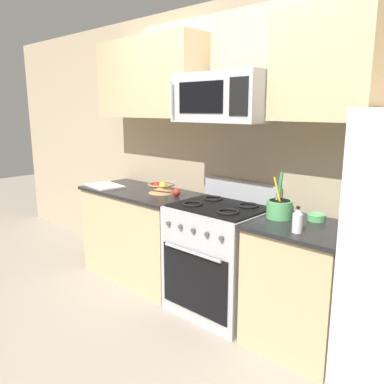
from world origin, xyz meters
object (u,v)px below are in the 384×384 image
Objects in this scene: fruit_basket at (161,187)px; prep_bowl at (316,217)px; cutting_board at (105,186)px; range_oven at (220,258)px; bottle_vinegar at (297,221)px; microwave at (224,98)px; apple_loose at (176,192)px; utensil_crock at (279,208)px.

fruit_basket is 1.98× the size of prep_bowl.
cutting_board is at bearing -163.62° from fruit_basket.
range_oven reaches higher than prep_bowl.
bottle_vinegar is at bearing -12.69° from range_oven.
microwave is 2.05× the size of cutting_board.
cutting_board is (-0.65, -0.19, -0.04)m from fruit_basket.
apple_loose is 0.42× the size of bottle_vinegar.
apple_loose is 1.31m from prep_bowl.
bottle_vinegar is 0.35m from prep_bowl.
fruit_basket reaches higher than apple_loose.
prep_bowl reaches higher than cutting_board.
prep_bowl is at bearing 12.92° from range_oven.
cutting_board is at bearing -167.70° from apple_loose.
apple_loose is (-0.56, 0.05, 0.47)m from range_oven.
prep_bowl is (1.30, 0.12, -0.01)m from apple_loose.
range_oven is at bearing -167.08° from prep_bowl.
microwave is 10.79× the size of apple_loose.
utensil_crock is (0.51, 0.03, -0.80)m from microwave.
apple_loose is (-1.07, 0.00, -0.04)m from utensil_crock.
range_oven is 1.31m from microwave.
microwave reaches higher than fruit_basket.
range_oven is at bearing 5.42° from cutting_board.
prep_bowl is at bearing 8.04° from cutting_board.
fruit_basket is at bearing -175.68° from prep_bowl.
apple_loose is at bearing 177.41° from microwave.
fruit_basket is 3.57× the size of apple_loose.
microwave is at bearing -177.19° from utensil_crock.
prep_bowl is at bearing 95.10° from bottle_vinegar.
fruit_basket is at bearing 177.79° from microwave.
bottle_vinegar is at bearing -14.60° from microwave.
range_oven is 0.72m from utensil_crock.
fruit_basket reaches higher than prep_bowl.
utensil_crock is 1.94m from cutting_board.
apple_loose is 0.88m from cutting_board.
microwave is at bearing 90.01° from range_oven.
cutting_board is 2.91× the size of prep_bowl.
microwave is 0.95m from utensil_crock.
microwave reaches higher than range_oven.
fruit_basket is (-0.77, 0.06, 0.49)m from range_oven.
cutting_board is 2.19m from bottle_vinegar.
cutting_board is (-1.93, -0.19, -0.07)m from utensil_crock.
microwave is 3.02× the size of fruit_basket.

